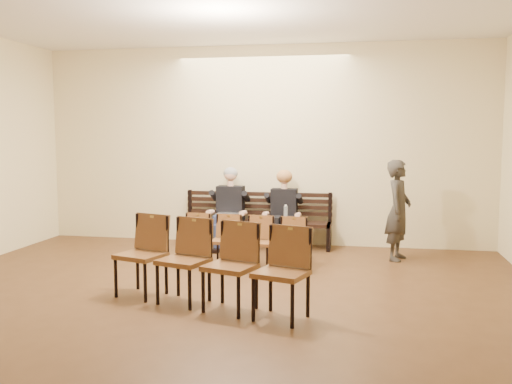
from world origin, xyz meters
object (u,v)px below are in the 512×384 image
bench (256,234)px  chair_row_back (206,264)px  laptop (227,215)px  passerby (399,203)px  seated_woman (283,212)px  chair_row_front (242,242)px  water_bottle (286,219)px  seated_man (229,208)px  bag (293,252)px

bench → chair_row_back: chair_row_back is taller
laptop → bench: bearing=16.5°
laptop → passerby: 2.85m
seated_woman → chair_row_front: seated_woman is taller
bench → water_bottle: bearing=-35.8°
seated_man → passerby: bearing=-9.7°
bench → water_bottle: (0.57, -0.41, 0.33)m
chair_row_front → chair_row_back: bearing=-86.0°
seated_woman → passerby: 1.95m
bag → chair_row_back: 2.59m
chair_row_front → bag: bearing=45.0°
seated_man → chair_row_back: (0.53, -3.36, -0.19)m
seated_woman → water_bottle: seated_woman is taller
seated_man → laptop: bearing=-89.3°
water_bottle → laptop: bearing=172.2°
seated_woman → water_bottle: size_ratio=5.76×
passerby → chair_row_back: (-2.28, -2.88, -0.41)m
bench → seated_woman: 0.65m
water_bottle → passerby: (1.79, -0.19, 0.34)m
bag → chair_row_back: bearing=-105.6°
seated_woman → bag: 1.05m
laptop → bag: size_ratio=0.92×
bench → seated_man: bearing=-165.1°
bench → water_bottle: water_bottle is taller
bench → chair_row_front: size_ratio=1.38×
bag → passerby: bearing=14.4°
bench → bag: (0.77, -1.01, -0.08)m
passerby → chair_row_back: passerby is taller
seated_man → seated_woman: seated_man is taller
seated_woman → laptop: size_ratio=3.49×
water_bottle → passerby: bearing=-6.0°
seated_man → chair_row_front: (0.54, -1.48, -0.30)m
bag → laptop: bearing=149.0°
laptop → chair_row_front: 1.45m
laptop → bag: (1.22, -0.74, -0.44)m
bench → laptop: (-0.45, -0.27, 0.36)m
bench → chair_row_front: chair_row_front is taller
laptop → bag: bearing=-45.6°
passerby → seated_woman: bearing=91.1°
chair_row_back → bag: bearing=91.7°
bench → seated_man: 0.66m
seated_woman → laptop: seated_woman is taller
seated_woman → bag: seated_woman is taller
chair_row_back → bench: bearing=108.7°
seated_man → chair_row_front: seated_man is taller
water_bottle → chair_row_back: size_ratio=0.09×
laptop → water_bottle: bearing=-22.4°
passerby → chair_row_front: size_ratio=0.95×
seated_woman → chair_row_front: (-0.40, -1.48, -0.24)m
seated_man → water_bottle: bearing=-15.9°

